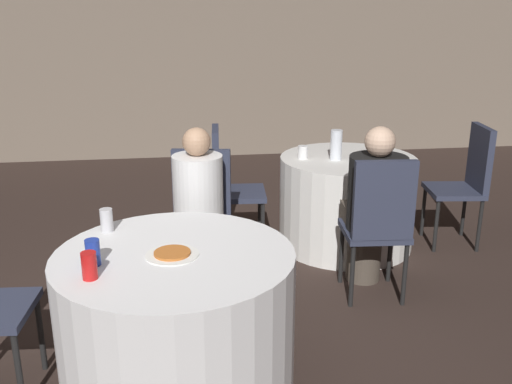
{
  "coord_description": "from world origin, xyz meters",
  "views": [
    {
      "loc": [
        0.3,
        -2.64,
        1.83
      ],
      "look_at": [
        0.71,
        0.45,
        0.82
      ],
      "focal_mm": 40.0,
      "sensor_mm": 36.0,
      "label": 1
    }
  ],
  "objects": [
    {
      "name": "soda_can_silver",
      "position": [
        -0.1,
        0.2,
        0.79
      ],
      "size": [
        0.07,
        0.07,
        0.12
      ],
      "color": "silver",
      "rests_on": "table_near"
    },
    {
      "name": "person_black_shirt",
      "position": [
        1.53,
        0.75,
        0.59
      ],
      "size": [
        0.38,
        0.52,
        1.14
      ],
      "rotation": [
        0.0,
        0.0,
        -0.08
      ],
      "color": "#4C4238",
      "rests_on": "ground_plane"
    },
    {
      "name": "bottle_far",
      "position": [
        1.47,
        1.48,
        0.84
      ],
      "size": [
        0.09,
        0.09,
        0.23
      ],
      "color": "silver",
      "rests_on": "table_far"
    },
    {
      "name": "chair_far_east",
      "position": [
        2.53,
        1.42,
        0.58
      ],
      "size": [
        0.45,
        0.45,
        0.97
      ],
      "rotation": [
        0.0,
        0.0,
        1.45
      ],
      "color": "#2D3347",
      "rests_on": "ground_plane"
    },
    {
      "name": "chair_near_north",
      "position": [
        0.41,
        0.85,
        0.58
      ],
      "size": [
        0.46,
        0.46,
        0.97
      ],
      "rotation": [
        0.0,
        0.0,
        -3.31
      ],
      "color": "#2D3347",
      "rests_on": "ground_plane"
    },
    {
      "name": "chair_far_south",
      "position": [
        1.51,
        0.58,
        0.58
      ],
      "size": [
        0.43,
        0.43,
        0.97
      ],
      "rotation": [
        0.0,
        0.0,
        -0.08
      ],
      "color": "#2D3347",
      "rests_on": "ground_plane"
    },
    {
      "name": "cup_far",
      "position": [
        1.23,
        1.54,
        0.78
      ],
      "size": [
        0.08,
        0.08,
        0.1
      ],
      "color": "white",
      "rests_on": "table_far"
    },
    {
      "name": "soda_can_red",
      "position": [
        -0.11,
        -0.35,
        0.79
      ],
      "size": [
        0.07,
        0.07,
        0.12
      ],
      "color": "red",
      "rests_on": "table_near"
    },
    {
      "name": "table_near",
      "position": [
        0.24,
        -0.13,
        0.36
      ],
      "size": [
        1.16,
        1.16,
        0.72
      ],
      "color": "white",
      "rests_on": "ground_plane"
    },
    {
      "name": "person_white_shirt",
      "position": [
        0.38,
        0.68,
        0.57
      ],
      "size": [
        0.35,
        0.49,
        1.15
      ],
      "rotation": [
        0.0,
        0.0,
        -3.31
      ],
      "color": "#4C4238",
      "rests_on": "ground_plane"
    },
    {
      "name": "pizza_plate_near",
      "position": [
        0.24,
        -0.15,
        0.73
      ],
      "size": [
        0.25,
        0.25,
        0.02
      ],
      "color": "white",
      "rests_on": "table_near"
    },
    {
      "name": "soda_can_blue",
      "position": [
        -0.12,
        -0.21,
        0.79
      ],
      "size": [
        0.07,
        0.07,
        0.12
      ],
      "color": "#1E38A5",
      "rests_on": "table_near"
    },
    {
      "name": "table_far",
      "position": [
        1.59,
        1.53,
        0.36
      ],
      "size": [
        1.07,
        1.07,
        0.72
      ],
      "color": "white",
      "rests_on": "ground_plane"
    },
    {
      "name": "chair_far_west",
      "position": [
        0.64,
        1.6,
        0.58
      ],
      "size": [
        0.43,
        0.43,
        0.97
      ],
      "rotation": [
        0.0,
        0.0,
        -1.64
      ],
      "color": "#2D3347",
      "rests_on": "ground_plane"
    },
    {
      "name": "wall_back",
      "position": [
        0.0,
        4.63,
        1.4
      ],
      "size": [
        16.0,
        0.06,
        2.8
      ],
      "color": "#7A6B5B",
      "rests_on": "ground_plane"
    },
    {
      "name": "ground_plane",
      "position": [
        0.0,
        0.0,
        0.0
      ],
      "size": [
        16.0,
        16.0,
        0.0
      ],
      "primitive_type": "plane",
      "color": "#332621"
    }
  ]
}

